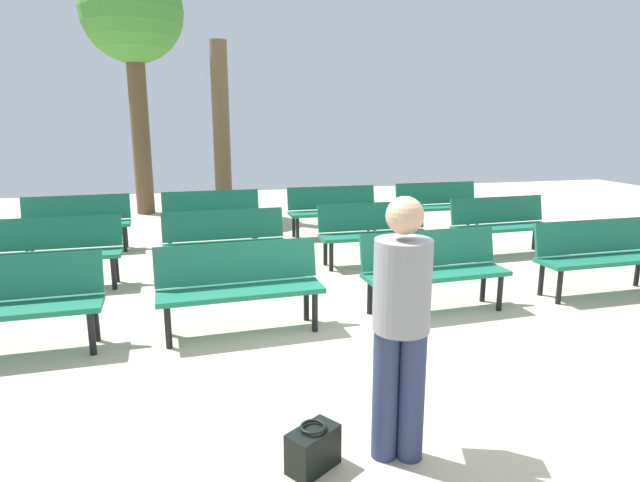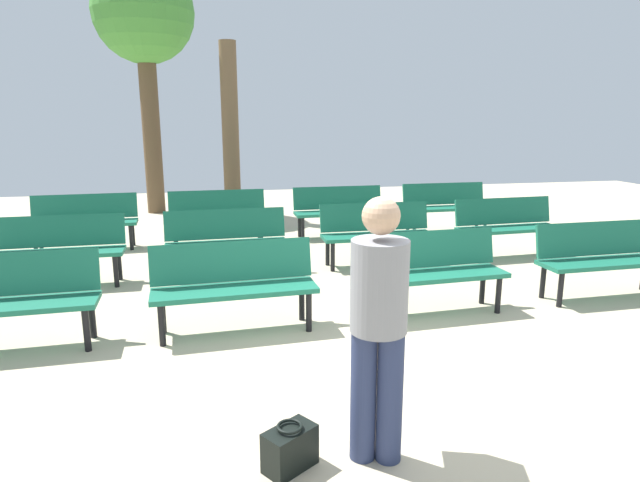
{
  "view_description": "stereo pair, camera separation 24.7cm",
  "coord_description": "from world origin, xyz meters",
  "px_view_note": "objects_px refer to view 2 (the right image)",
  "views": [
    {
      "loc": [
        -1.59,
        -3.58,
        2.08
      ],
      "look_at": [
        0.0,
        2.88,
        0.55
      ],
      "focal_mm": 30.33,
      "sensor_mm": 36.0,
      "label": 1
    },
    {
      "loc": [
        -1.35,
        -3.63,
        2.08
      ],
      "look_at": [
        0.0,
        2.88,
        0.55
      ],
      "focal_mm": 30.33,
      "sensor_mm": 36.0,
      "label": 2
    }
  ],
  "objects_px": {
    "bench_r1_c0": "(57,246)",
    "bench_r0_c2": "(431,267)",
    "bench_r2_c1": "(218,213)",
    "bench_r1_c1": "(226,238)",
    "bench_r2_c2": "(339,208)",
    "bench_r1_c2": "(377,230)",
    "bench_r1_c3": "(507,223)",
    "bench_r0_c0": "(5,296)",
    "tree_1": "(230,132)",
    "bench_r2_c3": "(446,204)",
    "tree_0": "(144,19)",
    "bench_r0_c3": "(602,255)",
    "visitor_with_backpack": "(379,315)",
    "bench_r2_c0": "(85,218)",
    "bench_r0_c1": "(234,281)",
    "handbag": "(290,448)"
  },
  "relations": [
    {
      "from": "bench_r1_c2",
      "to": "bench_r0_c2",
      "type": "bearing_deg",
      "value": -90.81
    },
    {
      "from": "bench_r2_c0",
      "to": "tree_1",
      "type": "relative_size",
      "value": 0.45
    },
    {
      "from": "bench_r1_c3",
      "to": "bench_r0_c1",
      "type": "bearing_deg",
      "value": -155.55
    },
    {
      "from": "bench_r1_c3",
      "to": "tree_0",
      "type": "bearing_deg",
      "value": 134.89
    },
    {
      "from": "bench_r0_c3",
      "to": "bench_r1_c3",
      "type": "distance_m",
      "value": 1.98
    },
    {
      "from": "bench_r1_c3",
      "to": "bench_r2_c0",
      "type": "height_order",
      "value": "same"
    },
    {
      "from": "tree_0",
      "to": "bench_r2_c1",
      "type": "bearing_deg",
      "value": -68.79
    },
    {
      "from": "visitor_with_backpack",
      "to": "handbag",
      "type": "relative_size",
      "value": 4.51
    },
    {
      "from": "bench_r1_c0",
      "to": "bench_r2_c1",
      "type": "xyz_separation_m",
      "value": [
        2.01,
        2.02,
        0.0
      ]
    },
    {
      "from": "bench_r1_c2",
      "to": "bench_r2_c1",
      "type": "bearing_deg",
      "value": 139.47
    },
    {
      "from": "bench_r0_c2",
      "to": "bench_r2_c1",
      "type": "xyz_separation_m",
      "value": [
        -2.18,
        3.85,
        0.0
      ]
    },
    {
      "from": "tree_0",
      "to": "tree_1",
      "type": "height_order",
      "value": "tree_0"
    },
    {
      "from": "bench_r0_c0",
      "to": "tree_1",
      "type": "relative_size",
      "value": 0.45
    },
    {
      "from": "bench_r0_c0",
      "to": "tree_1",
      "type": "height_order",
      "value": "tree_1"
    },
    {
      "from": "bench_r1_c1",
      "to": "bench_r1_c2",
      "type": "relative_size",
      "value": 1.01
    },
    {
      "from": "bench_r0_c1",
      "to": "visitor_with_backpack",
      "type": "relative_size",
      "value": 0.98
    },
    {
      "from": "bench_r2_c3",
      "to": "tree_0",
      "type": "distance_m",
      "value": 7.25
    },
    {
      "from": "bench_r2_c2",
      "to": "visitor_with_backpack",
      "type": "height_order",
      "value": "visitor_with_backpack"
    },
    {
      "from": "bench_r0_c3",
      "to": "bench_r2_c3",
      "type": "bearing_deg",
      "value": 91.51
    },
    {
      "from": "bench_r0_c3",
      "to": "bench_r1_c0",
      "type": "distance_m",
      "value": 6.61
    },
    {
      "from": "bench_r0_c3",
      "to": "bench_r2_c2",
      "type": "bearing_deg",
      "value": 119.16
    },
    {
      "from": "bench_r0_c2",
      "to": "tree_1",
      "type": "distance_m",
      "value": 6.61
    },
    {
      "from": "bench_r1_c1",
      "to": "visitor_with_backpack",
      "type": "xyz_separation_m",
      "value": [
        0.76,
        -4.23,
        0.43
      ]
    },
    {
      "from": "bench_r1_c3",
      "to": "bench_r2_c1",
      "type": "distance_m",
      "value": 4.65
    },
    {
      "from": "bench_r1_c0",
      "to": "bench_r0_c2",
      "type": "bearing_deg",
      "value": -24.56
    },
    {
      "from": "bench_r0_c0",
      "to": "bench_r2_c1",
      "type": "bearing_deg",
      "value": 61.59
    },
    {
      "from": "bench_r0_c1",
      "to": "bench_r2_c0",
      "type": "relative_size",
      "value": 1.0
    },
    {
      "from": "bench_r2_c0",
      "to": "tree_0",
      "type": "xyz_separation_m",
      "value": [
        0.8,
        3.37,
        3.56
      ]
    },
    {
      "from": "bench_r1_c3",
      "to": "bench_r2_c2",
      "type": "xyz_separation_m",
      "value": [
        -2.17,
        1.87,
        0.0
      ]
    },
    {
      "from": "bench_r0_c1",
      "to": "tree_0",
      "type": "relative_size",
      "value": 0.31
    },
    {
      "from": "bench_r0_c2",
      "to": "bench_r2_c1",
      "type": "bearing_deg",
      "value": 116.57
    },
    {
      "from": "bench_r2_c2",
      "to": "bench_r2_c3",
      "type": "height_order",
      "value": "same"
    },
    {
      "from": "bench_r1_c0",
      "to": "tree_0",
      "type": "xyz_separation_m",
      "value": [
        0.72,
        5.34,
        3.56
      ]
    },
    {
      "from": "bench_r0_c0",
      "to": "bench_r1_c1",
      "type": "distance_m",
      "value": 2.87
    },
    {
      "from": "bench_r1_c1",
      "to": "bench_r2_c2",
      "type": "height_order",
      "value": "same"
    },
    {
      "from": "bench_r2_c2",
      "to": "bench_r0_c2",
      "type": "bearing_deg",
      "value": -89.7
    },
    {
      "from": "bench_r1_c2",
      "to": "bench_r2_c0",
      "type": "bearing_deg",
      "value": 156.82
    },
    {
      "from": "bench_r2_c2",
      "to": "bench_r1_c3",
      "type": "bearing_deg",
      "value": -41.38
    },
    {
      "from": "bench_r1_c1",
      "to": "tree_0",
      "type": "height_order",
      "value": "tree_0"
    },
    {
      "from": "bench_r1_c0",
      "to": "bench_r2_c3",
      "type": "relative_size",
      "value": 1.0
    },
    {
      "from": "bench_r0_c2",
      "to": "bench_r2_c3",
      "type": "xyz_separation_m",
      "value": [
        2.0,
        4.02,
        0.0
      ]
    },
    {
      "from": "bench_r2_c2",
      "to": "bench_r1_c0",
      "type": "bearing_deg",
      "value": -153.67
    },
    {
      "from": "bench_r0_c1",
      "to": "handbag",
      "type": "relative_size",
      "value": 4.43
    },
    {
      "from": "tree_1",
      "to": "handbag",
      "type": "bearing_deg",
      "value": -90.52
    },
    {
      "from": "bench_r0_c3",
      "to": "bench_r2_c1",
      "type": "relative_size",
      "value": 1.0
    },
    {
      "from": "bench_r1_c2",
      "to": "bench_r1_c3",
      "type": "xyz_separation_m",
      "value": [
        2.09,
        0.07,
        0.0
      ]
    },
    {
      "from": "bench_r1_c1",
      "to": "tree_0",
      "type": "distance_m",
      "value": 6.53
    },
    {
      "from": "handbag",
      "to": "bench_r1_c0",
      "type": "bearing_deg",
      "value": 118.61
    },
    {
      "from": "bench_r2_c3",
      "to": "tree_0",
      "type": "xyz_separation_m",
      "value": [
        -5.47,
        3.15,
        3.56
      ]
    },
    {
      "from": "bench_r1_c2",
      "to": "tree_1",
      "type": "relative_size",
      "value": 0.45
    }
  ]
}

